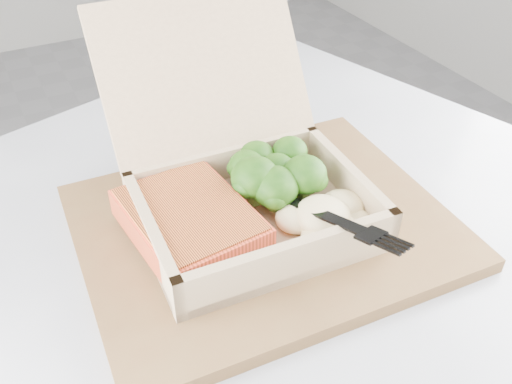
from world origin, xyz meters
TOP-DOWN VIEW (x-y plane):
  - serving_tray at (0.35, -0.44)m, footprint 0.37×0.30m
  - takeout_container at (0.34, -0.40)m, footprint 0.23×0.27m
  - salmon_fillet at (0.27, -0.44)m, footprint 0.12×0.14m
  - broccoli_pile at (0.37, -0.41)m, footprint 0.11×0.11m
  - mashed_potatoes at (0.38, -0.48)m, footprint 0.09×0.07m
  - plastic_fork at (0.37, -0.47)m, footprint 0.05×0.16m
  - receipt at (0.31, -0.25)m, footprint 0.08×0.14m

SIDE VIEW (x-z plane):
  - receipt at x=0.31m, z-range 0.75..0.75m
  - serving_tray at x=0.35m, z-range 0.75..0.76m
  - salmon_fillet at x=0.27m, z-range 0.77..0.80m
  - mashed_potatoes at x=0.38m, z-range 0.77..0.80m
  - broccoli_pile at x=0.37m, z-range 0.77..0.81m
  - plastic_fork at x=0.37m, z-range 0.78..0.81m
  - takeout_container at x=0.34m, z-range 0.72..0.90m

